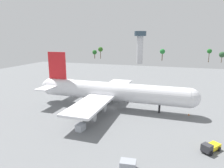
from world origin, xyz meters
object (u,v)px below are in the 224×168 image
(cargo_airplane, at_px, (112,92))
(cargo_container_fore, at_px, (128,165))
(safety_cone_nose, at_px, (189,114))
(cargo_container_aft, at_px, (81,127))
(control_tower, at_px, (140,44))
(fuel_truck, at_px, (210,147))

(cargo_airplane, height_order, cargo_container_fore, cargo_airplane)
(cargo_airplane, distance_m, safety_cone_nose, 27.32)
(cargo_container_aft, bearing_deg, control_tower, 94.43)
(safety_cone_nose, distance_m, control_tower, 139.58)
(cargo_airplane, relative_size, fuel_truck, 11.34)
(cargo_container_aft, bearing_deg, cargo_container_fore, -36.83)
(cargo_container_fore, distance_m, safety_cone_nose, 35.96)
(cargo_container_fore, distance_m, control_tower, 169.13)
(cargo_airplane, bearing_deg, control_tower, 96.15)
(fuel_truck, bearing_deg, cargo_container_aft, 179.04)
(cargo_container_aft, relative_size, safety_cone_nose, 4.36)
(cargo_airplane, distance_m, control_tower, 134.29)
(fuel_truck, bearing_deg, control_tower, 106.14)
(cargo_airplane, xyz_separation_m, cargo_container_fore, (14.07, -32.85, -5.22))
(safety_cone_nose, bearing_deg, fuel_truck, -80.83)
(cargo_container_aft, height_order, control_tower, control_tower)
(fuel_truck, relative_size, safety_cone_nose, 7.81)
(cargo_container_fore, bearing_deg, fuel_truck, 36.14)
(cargo_airplane, relative_size, safety_cone_nose, 88.54)
(safety_cone_nose, bearing_deg, cargo_container_fore, -110.56)
(cargo_airplane, height_order, fuel_truck, cargo_airplane)
(cargo_container_fore, height_order, control_tower, control_tower)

